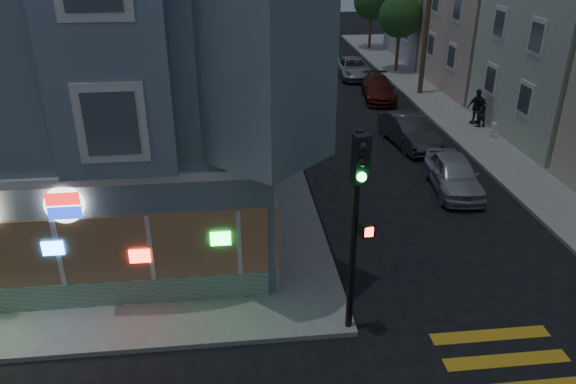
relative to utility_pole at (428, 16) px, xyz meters
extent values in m
cube|color=slate|center=(-18.00, -13.00, 0.85)|extent=(14.00, 14.00, 11.00)
cube|color=silver|center=(-18.00, -13.00, -0.80)|extent=(14.30, 14.30, 0.25)
cube|color=#196B33|center=(-18.00, -20.05, -4.25)|extent=(13.60, 0.12, 0.80)
cube|color=#382B1E|center=(-18.00, -20.05, -2.85)|extent=(13.60, 0.10, 2.00)
cylinder|color=white|center=(-16.40, -20.13, -1.40)|extent=(1.00, 0.12, 1.00)
cube|color=tan|center=(7.50, 1.00, -0.15)|extent=(12.00, 8.60, 9.00)
cylinder|color=#4C3826|center=(0.00, 0.00, -0.15)|extent=(0.30, 0.30, 9.00)
cylinder|color=#4C3826|center=(0.20, 6.00, -3.05)|extent=(0.24, 0.24, 3.20)
sphere|color=#163F19|center=(0.20, 6.00, -0.85)|extent=(3.00, 3.00, 3.00)
cylinder|color=#4C3826|center=(0.20, 14.00, -3.05)|extent=(0.24, 0.24, 3.20)
sphere|color=#163F19|center=(0.20, 14.00, -0.85)|extent=(3.00, 3.00, 3.00)
imported|color=black|center=(1.00, -6.57, -3.89)|extent=(0.83, 0.70, 1.51)
imported|color=#27232B|center=(1.00, -6.13, -3.71)|extent=(1.13, 0.54, 1.87)
imported|color=#B6B8BF|center=(-3.17, -13.62, -4.08)|extent=(2.15, 4.39, 1.44)
imported|color=#35383A|center=(-3.40, -8.42, -4.06)|extent=(2.11, 4.61, 1.46)
imported|color=#4F1912|center=(-2.86, -0.65, -4.15)|extent=(2.37, 4.68, 1.30)
imported|color=#969BA0|center=(-3.21, 4.89, -4.14)|extent=(2.19, 4.72, 1.31)
cylinder|color=black|center=(-9.20, -21.70, -1.88)|extent=(0.18, 0.18, 5.53)
cube|color=black|center=(-9.20, -21.94, 0.28)|extent=(0.41, 0.38, 1.16)
sphere|color=black|center=(-9.20, -22.12, 0.64)|extent=(0.22, 0.22, 0.22)
sphere|color=black|center=(-9.20, -22.12, 0.28)|extent=(0.22, 0.22, 0.22)
sphere|color=#19F23F|center=(-9.20, -22.12, -0.09)|extent=(0.22, 0.22, 0.22)
cube|color=black|center=(-8.92, -21.90, -1.60)|extent=(0.39, 0.29, 0.35)
cube|color=#FF2614|center=(-8.92, -22.02, -1.60)|extent=(0.24, 0.02, 0.24)
cylinder|color=silver|center=(1.00, -8.27, -4.34)|extent=(0.24, 0.24, 0.61)
sphere|color=silver|center=(1.00, -8.27, -3.99)|extent=(0.26, 0.26, 0.26)
cylinder|color=silver|center=(1.00, -8.27, -4.29)|extent=(0.46, 0.12, 0.12)
camera|label=1|loc=(-12.16, -33.42, 5.13)|focal=35.00mm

